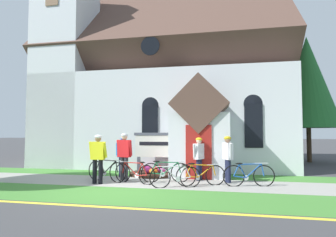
# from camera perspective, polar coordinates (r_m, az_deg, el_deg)

# --- Properties ---
(ground) EXTENTS (140.00, 140.00, 0.00)m
(ground) POSITION_cam_1_polar(r_m,az_deg,el_deg) (12.30, -3.53, -11.41)
(ground) COLOR #3D3D3F
(sidewalk_slab) EXTENTS (32.00, 2.07, 0.01)m
(sidewalk_slab) POSITION_cam_1_polar(r_m,az_deg,el_deg) (10.22, -7.63, -13.10)
(sidewalk_slab) COLOR #99968E
(sidewalk_slab) RESTS_ON ground
(grass_verge) EXTENTS (32.00, 2.12, 0.01)m
(grass_verge) POSITION_cam_1_polar(r_m,az_deg,el_deg) (8.29, -12.44, -15.45)
(grass_verge) COLOR #427F33
(grass_verge) RESTS_ON ground
(church_lawn) EXTENTS (24.00, 1.55, 0.01)m
(church_lawn) POSITION_cam_1_polar(r_m,az_deg,el_deg) (11.92, -4.80, -11.66)
(church_lawn) COLOR #427F33
(church_lawn) RESTS_ON ground
(curb_paint_stripe) EXTENTS (28.00, 0.16, 0.01)m
(curb_paint_stripe) POSITION_cam_1_polar(r_m,az_deg,el_deg) (7.23, -16.44, -17.29)
(curb_paint_stripe) COLOR yellow
(curb_paint_stripe) RESTS_ON ground
(church_building) EXTENTS (13.63, 11.25, 12.77)m
(church_building) POSITION_cam_1_polar(r_m,az_deg,el_deg) (17.14, -1.09, 6.21)
(church_building) COLOR silver
(church_building) RESTS_ON ground
(church_sign) EXTENTS (2.02, 0.13, 1.80)m
(church_sign) POSITION_cam_1_polar(r_m,az_deg,el_deg) (11.95, -2.49, -5.90)
(church_sign) COLOR #474C56
(church_sign) RESTS_ON ground
(flower_bed) EXTENTS (2.14, 2.14, 0.34)m
(flower_bed) POSITION_cam_1_polar(r_m,az_deg,el_deg) (11.80, -2.89, -11.31)
(flower_bed) COLOR #382319
(flower_bed) RESTS_ON ground
(bicycle_blue) EXTENTS (1.72, 0.39, 0.81)m
(bicycle_blue) POSITION_cam_1_polar(r_m,az_deg,el_deg) (9.61, 16.65, -11.38)
(bicycle_blue) COLOR black
(bicycle_blue) RESTS_ON ground
(bicycle_silver) EXTENTS (1.72, 0.58, 0.85)m
(bicycle_silver) POSITION_cam_1_polar(r_m,az_deg,el_deg) (10.45, -12.88, -10.70)
(bicycle_silver) COLOR black
(bicycle_silver) RESTS_ON ground
(bicycle_black) EXTENTS (1.69, 0.63, 0.80)m
(bicycle_black) POSITION_cam_1_polar(r_m,az_deg,el_deg) (9.87, -7.06, -11.34)
(bicycle_black) COLOR black
(bicycle_black) RESTS_ON ground
(bicycle_orange) EXTENTS (1.65, 0.59, 0.79)m
(bicycle_orange) POSITION_cam_1_polar(r_m,az_deg,el_deg) (9.46, 6.88, -11.72)
(bicycle_orange) COLOR black
(bicycle_orange) RESTS_ON ground
(bicycle_white) EXTENTS (1.76, 0.43, 0.80)m
(bicycle_white) POSITION_cam_1_polar(r_m,az_deg,el_deg) (10.01, -0.54, -11.20)
(bicycle_white) COLOR black
(bicycle_white) RESTS_ON ground
(bicycle_red) EXTENTS (1.64, 0.54, 0.78)m
(bicycle_red) POSITION_cam_1_polar(r_m,az_deg,el_deg) (9.04, 1.60, -12.16)
(bicycle_red) COLOR black
(bicycle_red) RESTS_ON ground
(cyclist_in_blue_jersey) EXTENTS (0.64, 0.27, 1.62)m
(cyclist_in_blue_jersey) POSITION_cam_1_polar(r_m,az_deg,el_deg) (11.18, -9.43, -7.37)
(cyclist_in_blue_jersey) COLOR #191E38
(cyclist_in_blue_jersey) RESTS_ON ground
(cyclist_in_white_jersey) EXTENTS (0.66, 0.38, 1.78)m
(cyclist_in_white_jersey) POSITION_cam_1_polar(r_m,az_deg,el_deg) (10.40, -9.21, -7.05)
(cyclist_in_white_jersey) COLOR #2D2D33
(cyclist_in_white_jersey) RESTS_ON ground
(cyclist_in_yellow_jersey) EXTENTS (0.67, 0.31, 1.73)m
(cyclist_in_yellow_jersey) POSITION_cam_1_polar(r_m,az_deg,el_deg) (9.90, -14.58, -7.42)
(cyclist_in_yellow_jersey) COLOR black
(cyclist_in_yellow_jersey) RESTS_ON ground
(cyclist_in_orange_jersey) EXTENTS (0.39, 0.73, 1.68)m
(cyclist_in_orange_jersey) POSITION_cam_1_polar(r_m,az_deg,el_deg) (10.08, 12.49, -7.59)
(cyclist_in_orange_jersey) COLOR #191E38
(cyclist_in_orange_jersey) RESTS_ON ground
(cyclist_in_green_jersey) EXTENTS (0.41, 0.64, 1.62)m
(cyclist_in_green_jersey) POSITION_cam_1_polar(r_m,az_deg,el_deg) (10.37, 6.56, -7.74)
(cyclist_in_green_jersey) COLOR #191E38
(cyclist_in_green_jersey) RESTS_ON ground
(roadside_conifer) EXTENTS (3.68, 3.68, 7.79)m
(roadside_conifer) POSITION_cam_1_polar(r_m,az_deg,el_deg) (18.93, 27.34, 6.88)
(roadside_conifer) COLOR #3D2D1E
(roadside_conifer) RESTS_ON ground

